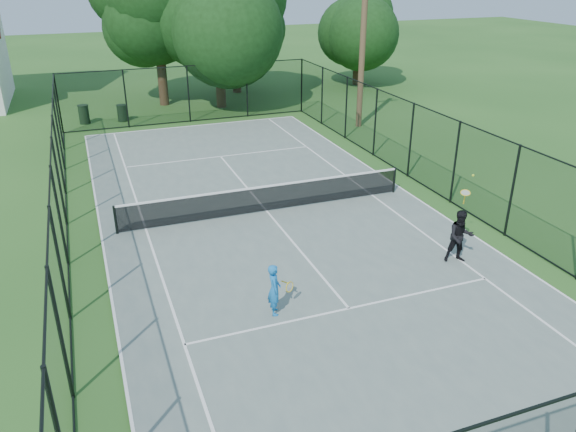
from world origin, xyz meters
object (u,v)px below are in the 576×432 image
object	(u,v)px
trash_bin_left	(84,114)
player_blue	(274,289)
tennis_net	(266,197)
player_black	(460,236)
trash_bin_right	(122,113)
utility_pole	(362,54)

from	to	relation	value
trash_bin_left	player_blue	bearing A→B (deg)	-80.06
tennis_net	player_black	bearing A→B (deg)	-52.91
player_black	trash_bin_right	bearing A→B (deg)	110.56
trash_bin_left	utility_pole	xyz separation A→B (m)	(13.53, -5.62, 3.22)
trash_bin_right	utility_pole	size ratio (longest dim) A/B	0.12
player_blue	utility_pole	bearing A→B (deg)	56.33
player_blue	player_black	bearing A→B (deg)	6.11
player_blue	trash_bin_left	bearing A→B (deg)	99.94
tennis_net	trash_bin_right	distance (m)	14.85
utility_pole	trash_bin_right	bearing A→B (deg)	154.74
tennis_net	player_black	distance (m)	6.64
trash_bin_left	trash_bin_right	xyz separation A→B (m)	(1.97, -0.16, -0.06)
trash_bin_left	utility_pole	bearing A→B (deg)	-22.55
utility_pole	tennis_net	bearing A→B (deg)	-132.17
player_blue	player_black	xyz separation A→B (m)	(5.78, 0.62, 0.12)
utility_pole	player_blue	size ratio (longest dim) A/B	5.51
utility_pole	player_blue	world-z (taller)	utility_pole
tennis_net	utility_pole	world-z (taller)	utility_pole
trash_bin_left	player_black	xyz separation A→B (m)	(9.38, -19.91, 0.34)
trash_bin_right	player_blue	bearing A→B (deg)	-85.44
trash_bin_left	trash_bin_right	bearing A→B (deg)	-4.74
player_black	trash_bin_left	bearing A→B (deg)	115.23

